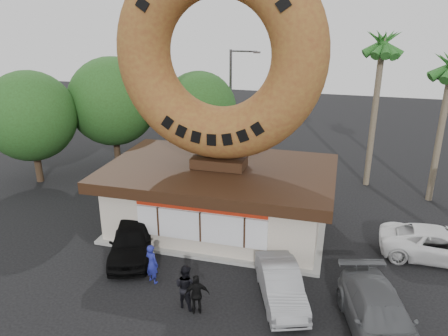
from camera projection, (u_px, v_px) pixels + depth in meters
ground at (178, 296)px, 17.15m from camera, size 90.00×90.00×0.00m
donut_shop at (219, 196)px, 21.95m from camera, size 11.20×7.20×3.80m
giant_donut at (219, 54)px, 19.56m from camera, size 9.79×2.49×9.79m
tree_west at (113, 102)px, 29.64m from camera, size 6.00×6.00×7.65m
tree_mid at (199, 109)px, 30.31m from camera, size 5.20×5.20×6.63m
tree_far at (30, 116)px, 26.99m from camera, size 5.60×5.60×7.14m
palm_near at (382, 49)px, 25.05m from camera, size 2.60×2.60×9.75m
street_lamp at (233, 101)px, 30.53m from camera, size 2.11×0.20×8.00m
person_left at (152, 264)px, 17.77m from camera, size 0.74×0.63×1.72m
person_center at (186, 286)px, 16.28m from camera, size 1.01×0.88×1.78m
person_right at (197, 294)px, 15.97m from camera, size 1.01×0.72×1.59m
car_black at (132, 240)px, 19.75m from camera, size 3.22×4.86×1.54m
car_silver at (281, 284)px, 16.75m from camera, size 2.73×4.34×1.35m
car_grey at (380, 317)px, 14.85m from camera, size 3.33×5.54×1.50m
car_white at (439, 244)px, 19.52m from camera, size 5.13×2.42×1.42m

